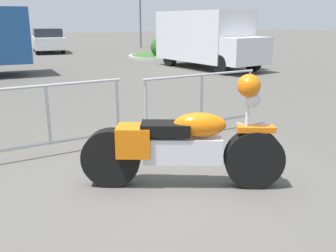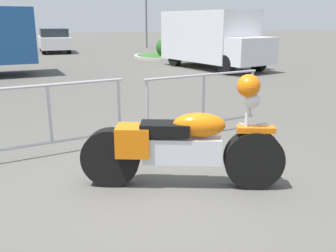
# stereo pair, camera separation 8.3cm
# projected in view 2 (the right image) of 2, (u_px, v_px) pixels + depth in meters

# --- Properties ---
(ground_plane) EXTENTS (120.00, 120.00, 0.00)m
(ground_plane) POSITION_uv_depth(u_px,v_px,m) (155.00, 191.00, 4.41)
(ground_plane) COLOR #54514C
(motorcycle) EXTENTS (2.24, 1.25, 1.36)m
(motorcycle) POSITION_uv_depth(u_px,v_px,m) (182.00, 145.00, 4.41)
(motorcycle) COLOR black
(motorcycle) RESTS_ON ground
(crowd_barrier_near) EXTENTS (2.25, 0.64, 1.07)m
(crowd_barrier_near) POSITION_uv_depth(u_px,v_px,m) (50.00, 119.00, 5.44)
(crowd_barrier_near) COLOR #9EA0A5
(crowd_barrier_near) RESTS_ON ground
(crowd_barrier_far) EXTENTS (2.25, 0.64, 1.07)m
(crowd_barrier_far) POSITION_uv_depth(u_px,v_px,m) (203.00, 104.00, 6.44)
(crowd_barrier_far) COLOR #9EA0A5
(crowd_barrier_far) RESTS_ON ground
(delivery_van) EXTENTS (2.76, 5.26, 2.31)m
(delivery_van) POSITION_uv_depth(u_px,v_px,m) (212.00, 38.00, 15.41)
(delivery_van) COLOR silver
(delivery_van) RESTS_ON ground
(parked_car_tan) EXTENTS (1.96, 4.25, 1.41)m
(parked_car_tan) POSITION_uv_depth(u_px,v_px,m) (7.00, 42.00, 22.30)
(parked_car_tan) COLOR tan
(parked_car_tan) RESTS_ON ground
(parked_car_white) EXTENTS (2.01, 4.38, 1.45)m
(parked_car_white) POSITION_uv_depth(u_px,v_px,m) (54.00, 40.00, 23.38)
(parked_car_white) COLOR white
(parked_car_white) RESTS_ON ground
(planter_island) EXTENTS (4.40, 4.40, 1.20)m
(planter_island) POSITION_uv_depth(u_px,v_px,m) (175.00, 50.00, 20.30)
(planter_island) COLOR #ADA89E
(planter_island) RESTS_ON ground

